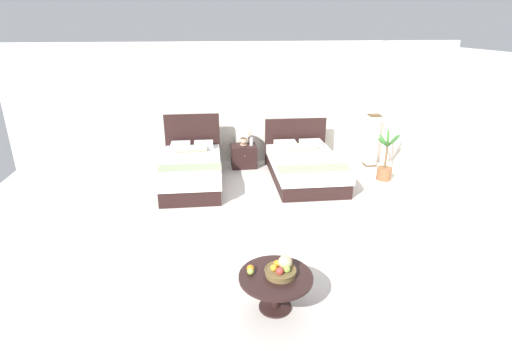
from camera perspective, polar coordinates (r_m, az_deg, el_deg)
ground_plane at (r=6.31m, az=1.08°, el=-7.59°), size 10.01×10.31×0.02m
wall_back at (r=9.02m, az=-2.08°, el=10.32°), size 10.01×0.12×2.66m
wall_side_right at (r=7.33m, az=26.41°, el=5.58°), size 0.12×5.91×2.66m
bed_near_window at (r=7.92m, az=-9.24°, el=0.84°), size 1.20×2.09×1.22m
bed_near_corner at (r=8.17m, az=7.00°, el=1.32°), size 1.40×2.18×1.05m
nightstand at (r=8.83m, az=-1.78°, el=2.84°), size 0.55×0.47×0.50m
table_lamp at (r=8.71m, az=-1.83°, el=5.93°), size 0.32×0.32×0.36m
vase at (r=8.71m, az=-0.69°, el=4.94°), size 0.07×0.07×0.18m
coffee_table at (r=4.53m, az=2.86°, el=-15.15°), size 0.82×0.82×0.43m
fruit_bowl at (r=4.46m, az=3.69°, el=-13.32°), size 0.35×0.35×0.21m
loose_apple at (r=4.47m, az=-0.79°, el=-13.69°), size 0.08×0.08×0.08m
loose_orange at (r=4.51m, az=-0.80°, el=-13.28°), size 0.09×0.09×0.09m
floor_lamp_corner at (r=9.20m, az=16.39°, el=4.88°), size 0.25×0.25×1.17m
potted_palm at (r=8.49m, az=18.13°, el=1.40°), size 0.50×0.49×1.04m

